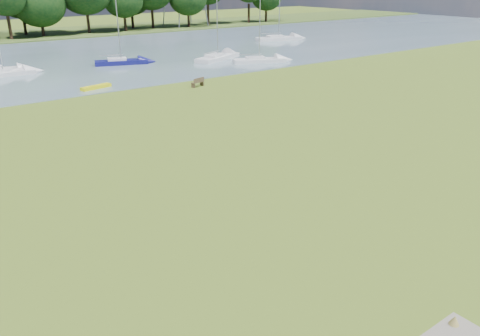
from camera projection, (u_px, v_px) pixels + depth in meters
ground at (186, 192)px, 22.24m from camera, size 220.00×220.00×0.00m
river at (0, 66)px, 53.54m from camera, size 220.00×40.00×0.10m
riverbank_bench at (198, 82)px, 43.38m from camera, size 1.45×0.78×0.85m
kayak at (96, 87)px, 42.57m from camera, size 2.98×1.35×0.29m
sailboat_0 at (259, 59)px, 55.56m from camera, size 6.42×4.06×8.22m
sailboat_1 at (3, 72)px, 47.93m from camera, size 5.98×1.70×7.83m
sailboat_2 at (121, 60)px, 54.25m from camera, size 6.19×3.47×8.41m
sailboat_4 at (217, 56)px, 57.35m from camera, size 7.36×4.64×8.27m
sailboat_5 at (278, 37)px, 74.92m from camera, size 7.59×4.06×8.75m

